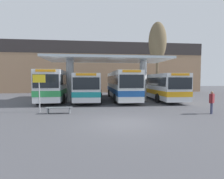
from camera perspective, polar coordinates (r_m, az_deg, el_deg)
ground_plane at (r=10.24m, az=3.53°, el=-10.75°), size 100.00×100.00×0.00m
townhouse_backdrop at (r=33.22m, az=-3.65°, el=8.65°), size 40.00×0.58×9.52m
station_canopy at (r=19.58m, az=-1.50°, el=8.09°), size 13.18×5.78×4.81m
transit_bus_left_bay at (r=21.58m, az=-17.89°, el=1.62°), size 2.94×10.55×3.40m
transit_bus_center_bay at (r=21.33m, az=-7.28°, el=1.28°), size 3.22×11.30×3.07m
transit_bus_right_bay at (r=21.85m, az=2.99°, el=1.74°), size 2.81×12.34×3.36m
transit_bus_far_right_bay at (r=22.93m, az=14.43°, el=1.34°), size 2.91×12.23×3.08m
waiting_bench_near_pillar at (r=13.33m, az=-16.96°, el=-6.04°), size 1.90×0.44×0.46m
info_sign_platform at (r=14.21m, az=-22.71°, el=1.25°), size 0.90×0.09×2.85m
pedestrian_waiting at (r=14.45m, az=29.79°, el=-3.03°), size 0.53×0.45×1.63m
poplar_tree_behind_left at (r=28.32m, az=14.62°, el=14.68°), size 2.68×2.68×11.15m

